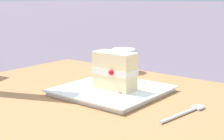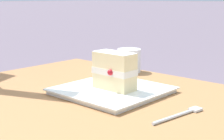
{
  "view_description": "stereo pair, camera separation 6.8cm",
  "coord_description": "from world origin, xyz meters",
  "px_view_note": "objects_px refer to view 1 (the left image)",
  "views": [
    {
      "loc": [
        0.54,
        -0.63,
        0.99
      ],
      "look_at": [
        -0.06,
        0.13,
        0.79
      ],
      "focal_mm": 54.63,
      "sensor_mm": 36.0,
      "label": 1
    },
    {
      "loc": [
        0.59,
        -0.59,
        0.99
      ],
      "look_at": [
        -0.06,
        0.13,
        0.79
      ],
      "focal_mm": 54.63,
      "sensor_mm": 36.0,
      "label": 2
    }
  ],
  "objects_px": {
    "cake_slice": "(115,71)",
    "dessert_fork": "(185,113)",
    "dessert_plate": "(112,91)",
    "coffee_cup": "(123,60)"
  },
  "relations": [
    {
      "from": "dessert_fork",
      "to": "coffee_cup",
      "type": "distance_m",
      "value": 0.5
    },
    {
      "from": "dessert_fork",
      "to": "coffee_cup",
      "type": "xyz_separation_m",
      "value": [
        -0.4,
        0.3,
        0.04
      ]
    },
    {
      "from": "dessert_plate",
      "to": "cake_slice",
      "type": "height_order",
      "value": "cake_slice"
    },
    {
      "from": "dessert_plate",
      "to": "coffee_cup",
      "type": "xyz_separation_m",
      "value": [
        -0.15,
        0.26,
        0.04
      ]
    },
    {
      "from": "coffee_cup",
      "to": "dessert_fork",
      "type": "bearing_deg",
      "value": -36.26
    },
    {
      "from": "coffee_cup",
      "to": "cake_slice",
      "type": "bearing_deg",
      "value": -58.46
    },
    {
      "from": "dessert_plate",
      "to": "coffee_cup",
      "type": "height_order",
      "value": "coffee_cup"
    },
    {
      "from": "dessert_plate",
      "to": "dessert_fork",
      "type": "bearing_deg",
      "value": -7.82
    },
    {
      "from": "dessert_fork",
      "to": "coffee_cup",
      "type": "height_order",
      "value": "coffee_cup"
    },
    {
      "from": "cake_slice",
      "to": "dessert_fork",
      "type": "height_order",
      "value": "cake_slice"
    }
  ]
}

